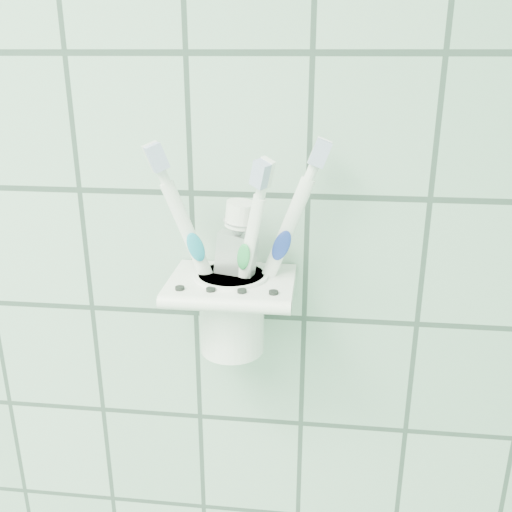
{
  "coord_description": "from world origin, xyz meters",
  "views": [
    {
      "loc": [
        0.74,
        0.64,
        1.53
      ],
      "look_at": [
        0.68,
        1.1,
        1.36
      ],
      "focal_mm": 40.0,
      "sensor_mm": 36.0,
      "label": 1
    }
  ],
  "objects_px": {
    "cup": "(232,309)",
    "toothpaste_tube": "(226,261)",
    "toothbrush_blue": "(240,239)",
    "toothbrush_pink": "(232,238)",
    "toothbrush_orange": "(229,241)",
    "holder_bracket": "(232,286)"
  },
  "relations": [
    {
      "from": "toothbrush_pink",
      "to": "toothpaste_tube",
      "type": "xyz_separation_m",
      "value": [
        -0.01,
        -0.0,
        -0.02
      ]
    },
    {
      "from": "toothbrush_orange",
      "to": "toothpaste_tube",
      "type": "bearing_deg",
      "value": -64.39
    },
    {
      "from": "toothbrush_pink",
      "to": "toothbrush_orange",
      "type": "bearing_deg",
      "value": 86.07
    },
    {
      "from": "toothbrush_blue",
      "to": "toothbrush_orange",
      "type": "bearing_deg",
      "value": 132.16
    },
    {
      "from": "toothbrush_blue",
      "to": "toothbrush_orange",
      "type": "relative_size",
      "value": 1.06
    },
    {
      "from": "toothpaste_tube",
      "to": "holder_bracket",
      "type": "bearing_deg",
      "value": -35.8
    },
    {
      "from": "toothbrush_orange",
      "to": "toothbrush_pink",
      "type": "bearing_deg",
      "value": -25.82
    },
    {
      "from": "toothbrush_pink",
      "to": "toothbrush_blue",
      "type": "xyz_separation_m",
      "value": [
        0.01,
        -0.01,
        0.0
      ]
    },
    {
      "from": "toothpaste_tube",
      "to": "cup",
      "type": "bearing_deg",
      "value": -23.54
    },
    {
      "from": "toothbrush_blue",
      "to": "toothbrush_pink",
      "type": "bearing_deg",
      "value": 141.07
    },
    {
      "from": "holder_bracket",
      "to": "cup",
      "type": "relative_size",
      "value": 1.45
    },
    {
      "from": "holder_bracket",
      "to": "toothbrush_orange",
      "type": "distance_m",
      "value": 0.05
    },
    {
      "from": "toothbrush_pink",
      "to": "toothpaste_tube",
      "type": "distance_m",
      "value": 0.02
    },
    {
      "from": "holder_bracket",
      "to": "toothpaste_tube",
      "type": "height_order",
      "value": "toothpaste_tube"
    },
    {
      "from": "cup",
      "to": "toothbrush_pink",
      "type": "height_order",
      "value": "toothbrush_pink"
    },
    {
      "from": "holder_bracket",
      "to": "toothbrush_blue",
      "type": "relative_size",
      "value": 0.56
    },
    {
      "from": "toothbrush_pink",
      "to": "toothbrush_orange",
      "type": "xyz_separation_m",
      "value": [
        -0.0,
        0.01,
        -0.0
      ]
    },
    {
      "from": "cup",
      "to": "toothpaste_tube",
      "type": "distance_m",
      "value": 0.05
    },
    {
      "from": "holder_bracket",
      "to": "toothbrush_blue",
      "type": "height_order",
      "value": "toothbrush_blue"
    },
    {
      "from": "holder_bracket",
      "to": "toothbrush_blue",
      "type": "xyz_separation_m",
      "value": [
        0.01,
        0.01,
        0.05
      ]
    },
    {
      "from": "cup",
      "to": "toothpaste_tube",
      "type": "bearing_deg",
      "value": 141.08
    },
    {
      "from": "toothbrush_blue",
      "to": "toothbrush_orange",
      "type": "xyz_separation_m",
      "value": [
        -0.01,
        0.01,
        -0.01
      ]
    }
  ]
}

